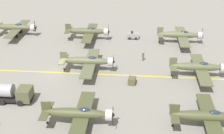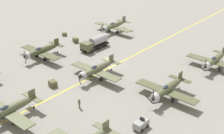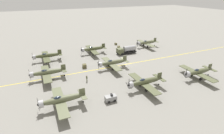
{
  "view_description": "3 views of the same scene",
  "coord_description": "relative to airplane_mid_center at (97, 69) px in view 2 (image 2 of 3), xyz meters",
  "views": [
    {
      "loc": [
        48.94,
        14.0,
        26.9
      ],
      "look_at": [
        3.43,
        10.14,
        3.35
      ],
      "focal_mm": 50.0,
      "sensor_mm": 36.0,
      "label": 1
    },
    {
      "loc": [
        -39.69,
        45.94,
        29.66
      ],
      "look_at": [
        -5.41,
        5.75,
        3.95
      ],
      "focal_mm": 50.0,
      "sensor_mm": 36.0,
      "label": 2
    },
    {
      "loc": [
        -48.11,
        26.32,
        23.09
      ],
      "look_at": [
        -3.74,
        6.67,
        1.73
      ],
      "focal_mm": 28.0,
      "sensor_mm": 36.0,
      "label": 3
    }
  ],
  "objects": [
    {
      "name": "airplane_mid_right",
      "position": [
        16.04,
        1.22,
        -0.0
      ],
      "size": [
        12.0,
        9.98,
        3.65
      ],
      "rotation": [
        0.0,
        0.0,
        -0.13
      ],
      "color": "#464B2C",
      "rests_on": "ground"
    },
    {
      "name": "supply_crate_mid_lane",
      "position": [
        17.7,
        -10.91,
        -1.41
      ],
      "size": [
        1.79,
        1.66,
        1.2
      ],
      "primitive_type": "cube",
      "rotation": [
        0.0,
        0.0,
        -0.4
      ],
      "color": "brown",
      "rests_on": "ground"
    },
    {
      "name": "airplane_near_left",
      "position": [
        -16.13,
        -19.42,
        0.0
      ],
      "size": [
        12.0,
        9.98,
        3.8
      ],
      "rotation": [
        0.0,
        0.0,
        -0.23
      ],
      "color": "#53583A",
      "rests_on": "ground"
    },
    {
      "name": "ground_plane",
      "position": [
        1.12,
        -5.44,
        -2.01
      ],
      "size": [
        400.0,
        400.0,
        0.0
      ],
      "primitive_type": "plane",
      "color": "gray"
    },
    {
      "name": "tow_tractor",
      "position": [
        -16.47,
        7.69,
        -1.22
      ],
      "size": [
        1.57,
        2.6,
        1.79
      ],
      "color": "gray",
      "rests_on": "ground"
    },
    {
      "name": "taxiway_stripe",
      "position": [
        1.12,
        -5.44,
        -2.01
      ],
      "size": [
        0.3,
        160.0,
        0.01
      ],
      "primitive_type": "cube",
      "color": "yellow",
      "rests_on": "ground"
    },
    {
      "name": "airplane_near_right",
      "position": [
        15.12,
        -23.27,
        -0.0
      ],
      "size": [
        12.0,
        9.98,
        3.65
      ],
      "rotation": [
        0.0,
        0.0,
        -0.29
      ],
      "color": "#5D6244",
      "rests_on": "ground"
    },
    {
      "name": "fuel_tanker",
      "position": [
        10.92,
        -11.05,
        -0.5
      ],
      "size": [
        2.68,
        8.0,
        2.98
      ],
      "color": "black",
      "rests_on": "ground"
    },
    {
      "name": "airplane_mid_left",
      "position": [
        -14.94,
        -2.33,
        -0.0
      ],
      "size": [
        12.0,
        9.98,
        3.8
      ],
      "rotation": [
        0.0,
        0.0,
        -0.04
      ],
      "color": "#4D5233",
      "rests_on": "ground"
    },
    {
      "name": "ground_crew_walking",
      "position": [
        -5.21,
        9.95,
        -1.01
      ],
      "size": [
        0.4,
        0.4,
        1.84
      ],
      "color": "#515638",
      "rests_on": "ground"
    },
    {
      "name": "supply_crate_outboard",
      "position": [
        23.56,
        -12.3,
        -1.57
      ],
      "size": [
        1.08,
        0.91,
        0.88
      ],
      "primitive_type": "cube",
      "rotation": [
        0.0,
        0.0,
        0.03
      ],
      "color": "brown",
      "rests_on": "ground"
    },
    {
      "name": "airplane_far_center",
      "position": [
        0.71,
        19.6,
        -0.0
      ],
      "size": [
        12.0,
        9.98,
        3.72
      ],
      "rotation": [
        0.0,
        0.0,
        -0.01
      ],
      "color": "#555B3C",
      "rests_on": "ground"
    },
    {
      "name": "supply_crate_by_tanker",
      "position": [
        4.05,
        8.05,
        -1.41
      ],
      "size": [
        1.59,
        1.38,
        1.21
      ],
      "primitive_type": "cube",
      "rotation": [
        0.0,
        0.0,
        -0.12
      ],
      "color": "brown",
      "rests_on": "ground"
    },
    {
      "name": "airplane_mid_center",
      "position": [
        0.0,
        0.0,
        0.0
      ],
      "size": [
        12.0,
        9.98,
        3.65
      ],
      "rotation": [
        0.0,
        0.0,
        0.05
      ],
      "color": "#5A5F41",
      "rests_on": "ground"
    }
  ]
}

